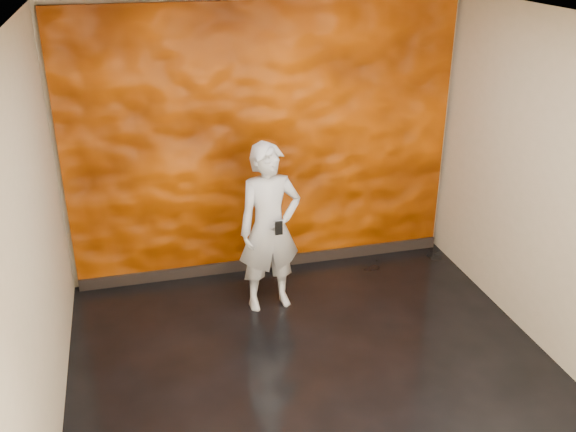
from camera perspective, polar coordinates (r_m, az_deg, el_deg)
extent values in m
cube|color=black|center=(5.41, 2.82, -14.22)|extent=(4.00, 4.00, 0.01)
cube|color=tan|center=(6.47, -2.17, 6.69)|extent=(4.00, 0.02, 2.80)
cube|color=tan|center=(3.11, 14.69, -15.93)|extent=(4.00, 0.02, 2.80)
cube|color=tan|center=(4.53, -21.79, -3.27)|extent=(0.02, 4.00, 2.80)
cube|color=tan|center=(5.56, 23.23, 1.62)|extent=(0.02, 4.00, 2.80)
cube|color=white|center=(4.26, 3.62, 16.68)|extent=(4.00, 4.00, 0.01)
cube|color=#C44B00|center=(6.43, -2.09, 6.41)|extent=(3.90, 0.06, 2.75)
cube|color=black|center=(6.92, -1.85, -4.13)|extent=(3.90, 0.04, 0.12)
imported|color=#9FA5AF|center=(5.93, -1.65, -1.08)|extent=(0.63, 0.44, 1.64)
cube|color=black|center=(5.69, -0.82, -1.08)|extent=(0.07, 0.01, 0.13)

